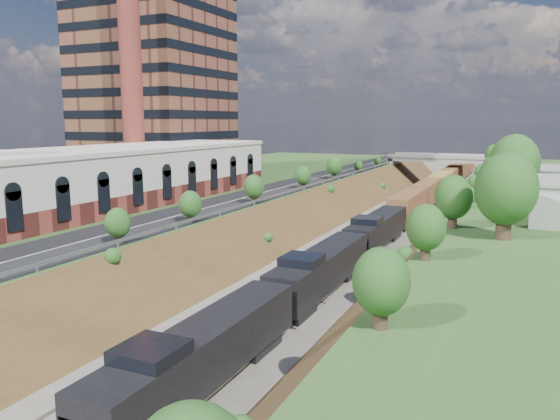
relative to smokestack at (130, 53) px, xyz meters
The scene contains 14 objects.
platform_left 23.05m from the smokestack, 53.13° to the left, with size 44.00×180.00×5.00m, color #355D26.
embankment_left 35.58m from the smokestack, ahead, with size 7.07×180.00×7.07m, color brown.
embankment_right 53.39m from the smokestack, ahead, with size 7.07×180.00×7.07m, color brown.
rail_left_track 41.86m from the smokestack, ahead, with size 1.58×180.00×0.18m, color gray.
rail_right_track 46.11m from the smokestack, ahead, with size 1.58×180.00×0.18m, color gray.
road 28.88m from the smokestack, 11.04° to the left, with size 8.00×180.00×0.10m, color black.
guardrail 31.59m from the smokestack, ahead, with size 0.10×171.00×0.70m.
commercial_building 25.69m from the smokestack, 66.04° to the right, with size 14.30×62.30×7.00m.
highrise_tower 19.55m from the smokestack, 116.57° to the left, with size 22.00×22.00×53.90m.
smokestack is the anchor object (origin of this frame).
overpass 77.82m from the smokestack, 61.39° to the left, with size 24.50×8.30×7.40m.
tree_right_large 57.52m from the smokestack, 16.80° to the right, with size 5.25×5.25×7.61m.
tree_left_crest 46.95m from the smokestack, 56.09° to the right, with size 2.45×2.45×3.55m.
freight_train 53.58m from the smokestack, 37.53° to the left, with size 3.05×155.46×4.56m.
Camera 1 is at (18.65, -10.38, 15.27)m, focal length 35.00 mm.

